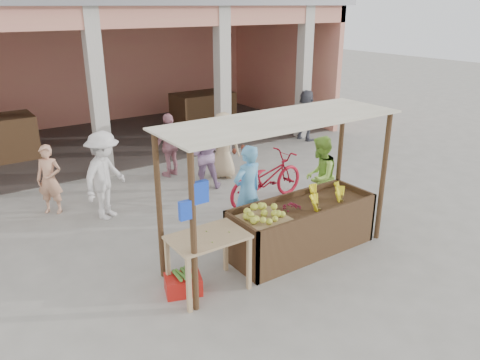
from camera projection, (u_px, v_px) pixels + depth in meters
ground at (278, 258)px, 7.93m from camera, size 60.00×60.00×0.00m
market_building at (94, 52)px, 13.89m from camera, size 14.40×6.40×4.20m
fruit_stall at (302, 229)px, 8.06m from camera, size 2.60×0.95×0.80m
stall_awning at (279, 145)px, 7.27m from camera, size 4.09×1.35×2.39m
banana_heap at (328, 196)px, 8.16m from camera, size 1.02×0.56×0.19m
melon_tray at (263, 216)px, 7.39m from camera, size 0.75×0.65×0.20m
berry_heap at (291, 206)px, 7.81m from camera, size 0.39×0.32×0.13m
side_table at (208, 245)px, 6.79m from camera, size 1.11×0.75×0.90m
papaya_pile at (208, 229)px, 6.70m from camera, size 0.73×0.42×0.21m
red_crate at (183, 285)px, 6.93m from camera, size 0.62×0.53×0.27m
plantain_bundle at (183, 274)px, 6.86m from camera, size 0.41×0.28×0.08m
produce_sacks at (244, 142)px, 13.45m from camera, size 1.07×0.80×0.65m
vendor_blue at (247, 188)px, 8.41m from camera, size 0.75×0.58×1.85m
vendor_green at (320, 175)px, 9.22m from camera, size 0.97×0.84×1.74m
motorcycle at (266, 178)px, 10.00m from camera, size 0.94×2.18×1.10m
shopper_a at (104, 172)px, 9.11m from camera, size 1.36×1.23×1.92m
shopper_b at (170, 143)px, 11.46m from camera, size 1.10×0.77×1.69m
shopper_c at (223, 142)px, 11.33m from camera, size 1.02×1.01×1.81m
shopper_d at (306, 114)px, 14.56m from camera, size 0.78×1.59×1.66m
shopper_e at (49, 178)px, 9.41m from camera, size 0.70×0.67×1.49m
shopper_f at (203, 151)px, 10.68m from camera, size 1.00×0.79×1.79m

